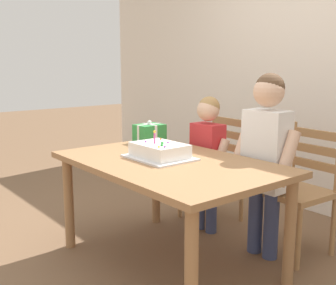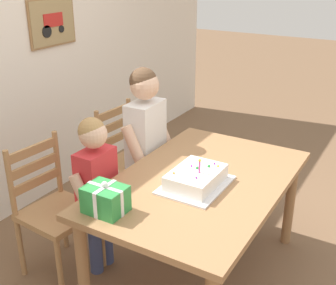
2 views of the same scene
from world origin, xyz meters
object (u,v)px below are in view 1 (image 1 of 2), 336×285
at_px(chair_right, 300,189).
at_px(child_younger, 207,151).
at_px(child_older, 266,147).
at_px(chair_left, 215,167).
at_px(dining_table, 169,174).
at_px(gift_box_red_large, 150,134).
at_px(birthday_cake, 160,151).

distance_m(chair_right, child_younger, 0.76).
relative_size(chair_right, child_older, 0.71).
height_order(chair_left, child_older, child_older).
xyz_separation_m(dining_table, chair_right, (0.43, 0.85, -0.17)).
bearing_deg(chair_right, chair_left, -180.00).
bearing_deg(gift_box_red_large, chair_right, 29.69).
relative_size(dining_table, chair_right, 1.64).
bearing_deg(chair_right, child_older, -115.92).
xyz_separation_m(chair_left, child_younger, (0.16, -0.25, 0.20)).
distance_m(child_older, child_younger, 0.59).
height_order(birthday_cake, chair_right, chair_right).
bearing_deg(child_younger, gift_box_red_large, -133.90).
xyz_separation_m(chair_right, child_older, (-0.12, -0.25, 0.32)).
height_order(dining_table, birthday_cake, birthday_cake).
xyz_separation_m(dining_table, child_younger, (-0.27, 0.61, 0.03)).
height_order(dining_table, gift_box_red_large, gift_box_red_large).
bearing_deg(dining_table, birthday_cake, -173.58).
relative_size(chair_left, chair_right, 1.00).
bearing_deg(birthday_cake, chair_right, 59.16).
relative_size(dining_table, child_younger, 1.37).
distance_m(chair_left, child_older, 0.83).
relative_size(birthday_cake, chair_right, 0.48).
height_order(birthday_cake, child_older, child_older).
height_order(gift_box_red_large, child_younger, child_younger).
xyz_separation_m(chair_left, chair_right, (0.85, 0.00, 0.00)).
bearing_deg(dining_table, child_younger, 113.60).
bearing_deg(child_younger, chair_right, 19.49).
relative_size(birthday_cake, chair_left, 0.48).
xyz_separation_m(birthday_cake, child_younger, (-0.18, 0.62, -0.11)).
bearing_deg(child_older, chair_right, 64.08).
bearing_deg(chair_left, chair_right, 0.00).
height_order(birthday_cake, chair_left, chair_left).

